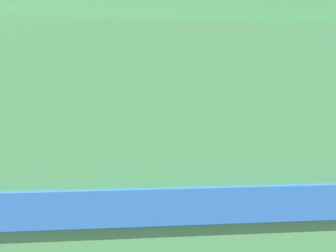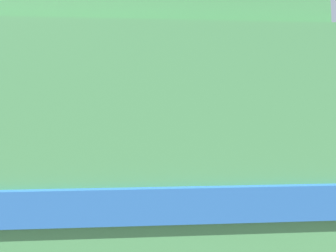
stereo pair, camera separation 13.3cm
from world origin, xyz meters
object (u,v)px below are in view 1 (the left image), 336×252
vintage_coach (149,110)px  parked_car_nearest (271,131)px  lamp_post (197,72)px  parked_car_middle (322,130)px

vintage_coach → parked_car_nearest: (6.07, 6.46, -1.08)m
parked_car_nearest → lamp_post: 5.19m
vintage_coach → parked_car_middle: size_ratio=2.12×
parked_car_nearest → parked_car_middle: bearing=-93.4°
parked_car_middle → lamp_post: size_ratio=0.60×
parked_car_nearest → lamp_post: (-2.37, 3.61, 2.88)m
parked_car_nearest → parked_car_middle: same height
parked_car_nearest → lamp_post: size_ratio=0.62×
parked_car_nearest → lamp_post: lamp_post is taller
vintage_coach → parked_car_nearest: size_ratio=2.07×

